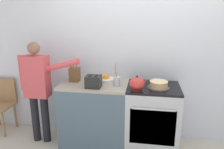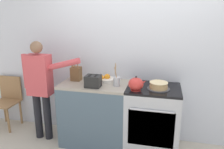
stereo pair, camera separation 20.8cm
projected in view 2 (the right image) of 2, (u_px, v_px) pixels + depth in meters
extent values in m
cube|color=silver|center=(140.00, 54.00, 3.13)|extent=(8.00, 0.04, 2.60)
cube|color=#4C6070|center=(95.00, 114.00, 3.20)|extent=(0.94, 0.60, 0.88)
cube|color=#9E9384|center=(95.00, 84.00, 3.07)|extent=(0.94, 0.60, 0.03)
cube|color=#B7BABF|center=(152.00, 120.00, 3.01)|extent=(0.70, 0.60, 0.89)
cube|color=black|center=(151.00, 129.00, 2.73)|extent=(0.58, 0.01, 0.49)
cylinder|color=#B7BABF|center=(152.00, 111.00, 2.64)|extent=(0.53, 0.02, 0.02)
cube|color=black|center=(154.00, 89.00, 2.89)|extent=(0.70, 0.60, 0.03)
cylinder|color=#4C4C51|center=(158.00, 89.00, 2.82)|extent=(0.29, 0.29, 0.01)
cylinder|color=tan|center=(158.00, 87.00, 2.82)|extent=(0.23, 0.23, 0.04)
cylinder|color=tan|center=(159.00, 84.00, 2.81)|extent=(0.22, 0.22, 0.04)
cylinder|color=beige|center=(159.00, 82.00, 2.80)|extent=(0.24, 0.24, 0.01)
cylinder|color=red|center=(136.00, 90.00, 2.78)|extent=(0.14, 0.14, 0.01)
ellipsoid|color=red|center=(136.00, 84.00, 2.76)|extent=(0.19, 0.19, 0.17)
cone|color=red|center=(143.00, 82.00, 2.73)|extent=(0.10, 0.04, 0.09)
sphere|color=black|center=(136.00, 77.00, 2.73)|extent=(0.02, 0.02, 0.02)
cube|color=brown|center=(76.00, 74.00, 3.18)|extent=(0.14, 0.13, 0.20)
cylinder|color=brown|center=(72.00, 65.00, 3.11)|extent=(0.01, 0.04, 0.08)
cylinder|color=brown|center=(75.00, 65.00, 3.10)|extent=(0.01, 0.04, 0.09)
cylinder|color=brown|center=(78.00, 66.00, 3.10)|extent=(0.01, 0.03, 0.06)
cylinder|color=brown|center=(73.00, 64.00, 3.14)|extent=(0.01, 0.04, 0.09)
cylinder|color=#B7BABF|center=(117.00, 82.00, 2.93)|extent=(0.09, 0.09, 0.12)
cylinder|color=#A37A51|center=(115.00, 73.00, 2.91)|extent=(0.01, 0.04, 0.27)
cylinder|color=#B7BABF|center=(115.00, 74.00, 2.91)|extent=(0.01, 0.05, 0.25)
cylinder|color=#A37A51|center=(116.00, 75.00, 2.89)|extent=(0.05, 0.02, 0.22)
cylinder|color=#A37A51|center=(115.00, 74.00, 2.91)|extent=(0.02, 0.05, 0.25)
cylinder|color=silver|center=(107.00, 80.00, 3.15)|extent=(0.25, 0.25, 0.04)
sphere|color=orange|center=(107.00, 77.00, 3.14)|extent=(0.08, 0.08, 0.08)
sphere|color=orange|center=(107.00, 77.00, 3.14)|extent=(0.08, 0.08, 0.08)
sphere|color=orange|center=(101.00, 77.00, 3.11)|extent=(0.07, 0.07, 0.07)
cube|color=black|center=(93.00, 81.00, 2.89)|extent=(0.20, 0.17, 0.16)
cube|color=black|center=(90.00, 75.00, 2.88)|extent=(0.02, 0.12, 0.00)
cube|color=black|center=(96.00, 76.00, 2.86)|extent=(0.02, 0.12, 0.00)
cube|color=black|center=(85.00, 78.00, 2.91)|extent=(0.02, 0.02, 0.01)
cylinder|color=black|center=(38.00, 116.00, 3.33)|extent=(0.11, 0.11, 0.71)
cylinder|color=black|center=(48.00, 117.00, 3.29)|extent=(0.11, 0.11, 0.71)
cube|color=#D14C51|center=(39.00, 75.00, 3.13)|extent=(0.34, 0.20, 0.59)
cylinder|color=#D14C51|center=(26.00, 71.00, 3.17)|extent=(0.08, 0.08, 0.50)
cylinder|color=#D14C51|center=(63.00, 64.00, 3.00)|extent=(0.51, 0.08, 0.21)
sphere|color=#846047|center=(36.00, 47.00, 3.02)|extent=(0.17, 0.17, 0.17)
cylinder|color=#997047|center=(8.00, 121.00, 3.48)|extent=(0.04, 0.04, 0.42)
cylinder|color=#997047|center=(5.00, 110.00, 3.85)|extent=(0.04, 0.04, 0.42)
cylinder|color=#997047|center=(21.00, 112.00, 3.78)|extent=(0.04, 0.04, 0.42)
cube|color=#997047|center=(5.00, 103.00, 3.60)|extent=(0.40, 0.40, 0.02)
cube|color=#997047|center=(11.00, 87.00, 3.72)|extent=(0.40, 0.03, 0.40)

